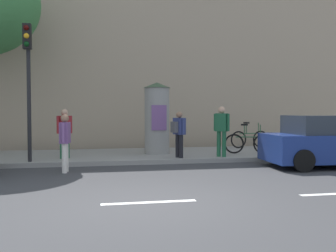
% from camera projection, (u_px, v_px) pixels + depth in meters
% --- Properties ---
extents(ground_plane, '(80.00, 80.00, 0.00)m').
position_uv_depth(ground_plane, '(149.00, 203.00, 7.22)').
color(ground_plane, '#38383A').
extents(sidewalk_curb, '(36.00, 4.00, 0.15)m').
position_uv_depth(sidewalk_curb, '(122.00, 156.00, 14.08)').
color(sidewalk_curb, gray).
rests_on(sidewalk_curb, ground_plane).
extents(lane_markings, '(25.80, 0.16, 0.01)m').
position_uv_depth(lane_markings, '(149.00, 202.00, 7.22)').
color(lane_markings, silver).
rests_on(lane_markings, ground_plane).
extents(building_backdrop, '(36.00, 5.00, 9.11)m').
position_uv_depth(building_backdrop, '(114.00, 53.00, 18.81)').
color(building_backdrop, tan).
rests_on(building_backdrop, ground_plane).
extents(traffic_light, '(0.24, 0.45, 4.18)m').
position_uv_depth(traffic_light, '(28.00, 70.00, 11.68)').
color(traffic_light, black).
rests_on(traffic_light, sidewalk_curb).
extents(poster_column, '(0.99, 0.99, 2.60)m').
position_uv_depth(poster_column, '(157.00, 118.00, 14.09)').
color(poster_column, gray).
rests_on(poster_column, sidewalk_curb).
extents(pedestrian_in_dark_shirt, '(0.29, 0.64, 1.62)m').
position_uv_depth(pedestrian_in_dark_shirt, '(65.00, 138.00, 10.71)').
color(pedestrian_in_dark_shirt, silver).
rests_on(pedestrian_in_dark_shirt, ground_plane).
extents(pedestrian_in_light_jacket, '(0.48, 0.61, 1.54)m').
position_uv_depth(pedestrian_in_light_jacket, '(179.00, 130.00, 12.82)').
color(pedestrian_in_light_jacket, black).
rests_on(pedestrian_in_light_jacket, sidewalk_curb).
extents(pedestrian_with_backpack, '(0.48, 0.46, 1.63)m').
position_uv_depth(pedestrian_with_backpack, '(65.00, 130.00, 12.68)').
color(pedestrian_with_backpack, '#1E5938').
rests_on(pedestrian_with_backpack, sidewalk_curb).
extents(pedestrian_with_bag, '(0.45, 0.45, 1.72)m').
position_uv_depth(pedestrian_with_bag, '(222.00, 127.00, 13.12)').
color(pedestrian_with_bag, '#1E5938').
rests_on(pedestrian_with_bag, sidewalk_curb).
extents(bicycle_leaning, '(1.76, 0.28, 1.09)m').
position_uv_depth(bicycle_leaning, '(250.00, 139.00, 16.31)').
color(bicycle_leaning, black).
rests_on(bicycle_leaning, sidewalk_curb).
extents(bicycle_upright, '(1.73, 0.48, 1.09)m').
position_uv_depth(bicycle_upright, '(249.00, 143.00, 14.10)').
color(bicycle_upright, black).
rests_on(bicycle_upright, sidewalk_curb).
extents(parked_car_blue, '(4.33, 2.10, 1.58)m').
position_uv_depth(parked_car_blue, '(333.00, 142.00, 11.85)').
color(parked_car_blue, navy).
rests_on(parked_car_blue, ground_plane).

